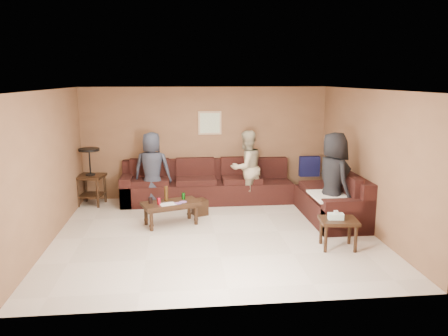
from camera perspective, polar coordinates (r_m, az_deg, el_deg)
name	(u,v)px	position (r m, az deg, el deg)	size (l,w,h in m)	color
room	(215,140)	(7.37, -1.25, 3.67)	(5.60, 5.50, 2.50)	beige
sectional_sofa	(247,192)	(9.21, 3.06, -3.20)	(4.65, 2.90, 0.97)	black
coffee_table	(170,205)	(8.18, -7.00, -4.87)	(1.15, 0.83, 0.72)	black
end_table_left	(91,176)	(9.75, -17.02, -0.95)	(0.64, 0.64, 1.23)	black
side_table_right	(338,223)	(7.25, 14.68, -7.00)	(0.64, 0.54, 0.63)	black
waste_bin	(200,207)	(8.76, -3.18, -5.12)	(0.26, 0.26, 0.32)	black
wall_art	(210,123)	(9.83, -1.87, 5.90)	(0.52, 0.04, 0.52)	tan
person_left	(152,170)	(9.31, -9.35, -0.20)	(0.78, 0.51, 1.60)	#2A2D3A
person_middle	(246,168)	(9.39, 2.94, 0.06)	(0.78, 0.61, 1.60)	tan
person_right	(333,179)	(8.23, 14.09, -1.46)	(0.85, 0.55, 1.74)	black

